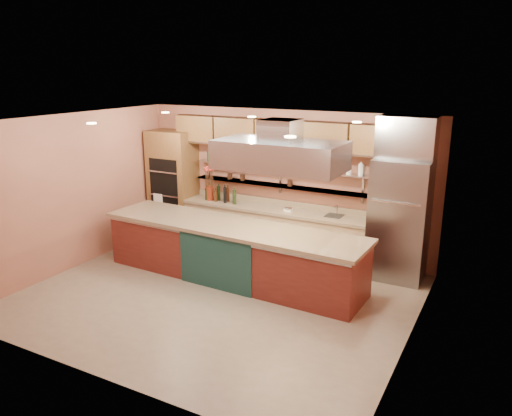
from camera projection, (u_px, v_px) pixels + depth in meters
The scene contains 21 objects.
floor at pixel (217, 297), 8.04m from camera, with size 6.00×5.00×0.02m, color gray.
ceiling at pixel (213, 121), 7.28m from camera, with size 6.00×5.00×0.02m, color black.
wall_back at pixel (283, 182), 9.78m from camera, with size 6.00×0.04×2.80m, color #AD6951.
wall_front at pixel (93, 269), 5.53m from camera, with size 6.00×0.04×2.80m, color #AD6951.
wall_left at pixel (75, 192), 9.01m from camera, with size 0.04×5.00×2.80m, color #AD6951.
wall_right at pixel (415, 245), 6.30m from camera, with size 0.04×5.00×2.80m, color #AD6951.
oven_stack at pixel (173, 184), 10.69m from camera, with size 0.95×0.64×2.30m, color brown.
refrigerator at pixel (399, 220), 8.51m from camera, with size 0.95×0.72×2.10m, color gray.
back_counter at pixel (274, 231), 9.80m from camera, with size 3.84×0.64×0.93m, color tan.
wall_shelf_lower at pixel (278, 185), 9.71m from camera, with size 3.60×0.26×0.03m, color #AAAEB1.
wall_shelf_upper at pixel (278, 168), 9.61m from camera, with size 3.60×0.26×0.03m, color #AAAEB1.
upper_cabinets at pixel (280, 134), 9.37m from camera, with size 4.60×0.36×0.55m, color brown.
range_hood at pixel (280, 155), 7.74m from camera, with size 2.00×1.00×0.45m, color #AAAEB1.
ceiling_downlights at pixel (220, 122), 7.46m from camera, with size 4.00×2.80×0.02m, color #FFE5A5.
island at pixel (232, 252), 8.62m from camera, with size 4.67×1.02×0.97m, color maroon.
flower_vase at pixel (210, 193), 10.25m from camera, with size 0.16×0.16×0.29m, color maroon.
oil_bottle_cluster at pixel (222, 196), 10.13m from camera, with size 0.78×0.22×0.25m, color black.
kitchen_scale at pixel (288, 209), 9.48m from camera, with size 0.15×0.11×0.08m, color white.
bar_faucet at pixel (337, 211), 9.13m from camera, with size 0.03×0.03×0.21m, color silver.
copper_kettle at pixel (235, 159), 10.03m from camera, with size 0.18×0.18×0.15m, color orange.
green_canister at pixel (255, 160), 9.81m from camera, with size 0.17×0.17×0.20m, color #0D411D.
Camera 1 is at (4.01, -6.20, 3.55)m, focal length 35.00 mm.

